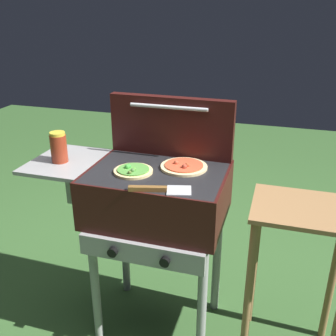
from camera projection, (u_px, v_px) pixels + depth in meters
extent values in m
plane|color=#38602D|center=(159.00, 320.00, 2.16)|extent=(8.00, 8.00, 0.00)
cube|color=#38110F|center=(158.00, 194.00, 1.85)|extent=(0.64, 0.48, 0.24)
cube|color=black|center=(158.00, 172.00, 1.81)|extent=(0.61, 0.46, 0.01)
cube|color=#959595|center=(66.00, 161.00, 1.94)|extent=(0.32, 0.41, 0.02)
cube|color=#959595|center=(68.00, 182.00, 1.98)|extent=(0.02, 0.02, 0.24)
cube|color=#959595|center=(140.00, 254.00, 1.70)|extent=(0.58, 0.02, 0.10)
cylinder|color=black|center=(113.00, 252.00, 1.71)|extent=(0.04, 0.02, 0.04)
cylinder|color=black|center=(165.00, 262.00, 1.64)|extent=(0.04, 0.02, 0.04)
cylinder|color=#959595|center=(95.00, 285.00, 1.93)|extent=(0.04, 0.04, 0.66)
cylinder|color=#959595|center=(202.00, 307.00, 1.79)|extent=(0.04, 0.04, 0.66)
cylinder|color=#959595|center=(125.00, 243.00, 2.27)|extent=(0.04, 0.04, 0.66)
cylinder|color=#959595|center=(217.00, 259.00, 2.12)|extent=(0.04, 0.04, 0.66)
cube|color=#38110F|center=(171.00, 127.00, 1.94)|extent=(0.63, 0.06, 0.30)
cylinder|color=#B7B7BC|center=(168.00, 107.00, 1.86)|extent=(0.38, 0.02, 0.02)
cylinder|color=#E0C17F|center=(133.00, 171.00, 1.79)|extent=(0.18, 0.18, 0.01)
cylinder|color=#4C8C38|center=(133.00, 169.00, 1.78)|extent=(0.15, 0.15, 0.01)
sphere|color=green|center=(127.00, 167.00, 1.79)|extent=(0.03, 0.03, 0.03)
sphere|color=green|center=(129.00, 166.00, 1.80)|extent=(0.02, 0.02, 0.02)
sphere|color=#516B2B|center=(130.00, 173.00, 1.73)|extent=(0.02, 0.02, 0.02)
sphere|color=#519433|center=(134.00, 169.00, 1.77)|extent=(0.02, 0.02, 0.02)
sphere|color=#4C7B3B|center=(133.00, 170.00, 1.76)|extent=(0.02, 0.02, 0.02)
cylinder|color=beige|center=(184.00, 167.00, 1.84)|extent=(0.22, 0.22, 0.01)
cylinder|color=#D14C2D|center=(184.00, 165.00, 1.83)|extent=(0.18, 0.18, 0.01)
sphere|color=#A04022|center=(187.00, 165.00, 1.81)|extent=(0.02, 0.02, 0.02)
sphere|color=#B74A2F|center=(176.00, 163.00, 1.84)|extent=(0.02, 0.02, 0.02)
sphere|color=#A73E2A|center=(184.00, 167.00, 1.79)|extent=(0.03, 0.03, 0.03)
cylinder|color=maroon|center=(59.00, 149.00, 1.89)|extent=(0.08, 0.08, 0.13)
cylinder|color=gold|center=(57.00, 134.00, 1.86)|extent=(0.07, 0.07, 0.01)
cube|color=#B7BABF|center=(179.00, 191.00, 1.61)|extent=(0.12, 0.11, 0.01)
cube|color=brown|center=(148.00, 189.00, 1.61)|extent=(0.16, 0.06, 0.02)
cube|color=olive|center=(304.00, 209.00, 1.67)|extent=(0.44, 0.36, 0.02)
cylinder|color=olive|center=(248.00, 299.00, 1.74)|extent=(0.04, 0.04, 0.79)
cylinder|color=olive|center=(254.00, 260.00, 2.01)|extent=(0.04, 0.04, 0.79)
cylinder|color=olive|center=(333.00, 274.00, 1.91)|extent=(0.04, 0.04, 0.79)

